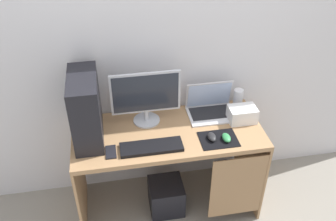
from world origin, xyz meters
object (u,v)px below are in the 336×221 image
keyboard (151,147)px  subwoofer (166,196)px  monitor (146,97)px  projector (242,114)px  mouse_right (226,138)px  mouse_left (212,137)px  laptop (211,108)px  cell_phone (111,152)px  pc_tower (86,109)px  speaker (238,99)px

keyboard → subwoofer: (0.12, 0.11, -0.63)m
monitor → projector: size_ratio=2.46×
mouse_right → mouse_left: bearing=165.3°
keyboard → mouse_right: bearing=-0.6°
monitor → keyboard: size_ratio=1.17×
monitor → mouse_left: bearing=-34.3°
laptop → projector: laptop is taller
cell_phone → subwoofer: size_ratio=0.50×
mouse_right → subwoofer: (-0.40, 0.11, -0.64)m
monitor → cell_phone: bearing=-133.0°
cell_phone → keyboard: bearing=-1.1°
pc_tower → laptop: (0.90, 0.13, -0.19)m
pc_tower → laptop: bearing=8.2°
pc_tower → mouse_right: pc_tower is taller
speaker → mouse_left: (-0.29, -0.33, -0.06)m
laptop → projector: (0.20, -0.14, 0.01)m
speaker → mouse_right: bearing=-119.1°
monitor → cell_phone: monitor is taller
speaker → cell_phone: size_ratio=1.26×
monitor → mouse_left: 0.54m
projector → mouse_left: projector is taller
mouse_right → keyboard: bearing=179.4°
speaker → subwoofer: speaker is taller
mouse_left → subwoofer: bearing=163.8°
mouse_left → speaker: bearing=48.5°
pc_tower → speaker: 1.14m
keyboard → mouse_right: size_ratio=4.38×
laptop → subwoofer: laptop is taller
mouse_left → mouse_right: bearing=-14.7°
pc_tower → subwoofer: (0.52, -0.09, -0.85)m
laptop → mouse_left: 0.32m
pc_tower → mouse_left: (0.83, -0.18, -0.22)m
monitor → laptop: (0.49, 0.02, -0.17)m
projector → mouse_left: size_ratio=2.08×
projector → mouse_left: 0.32m
subwoofer → speaker: bearing=22.1°
mouse_left → cell_phone: mouse_left is taller
cell_phone → mouse_left: bearing=1.2°
monitor → speaker: monitor is taller
pc_tower → speaker: size_ratio=2.90×
monitor → mouse_right: size_ratio=5.12×
speaker → projector: bearing=-97.1°
speaker → mouse_right: size_ratio=1.70×
mouse_left → laptop: bearing=76.3°
pc_tower → speaker: bearing=7.8°
laptop → monitor: bearing=-177.1°
pc_tower → cell_phone: bearing=-55.3°
monitor → subwoofer: (0.11, -0.19, -0.83)m
projector → monitor: bearing=170.8°
monitor → cell_phone: 0.46m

